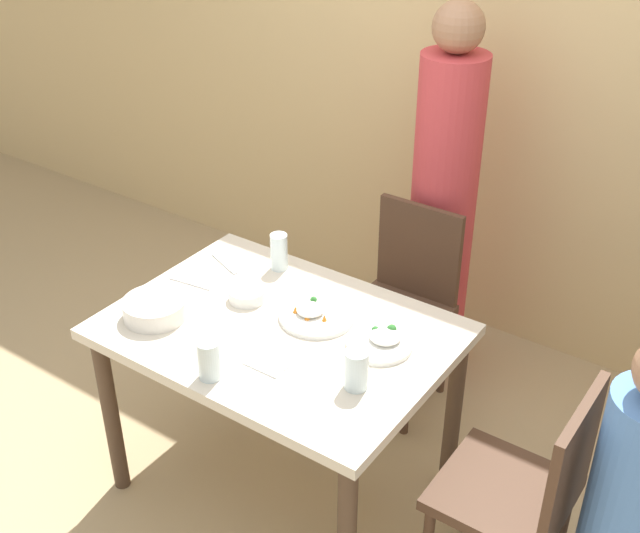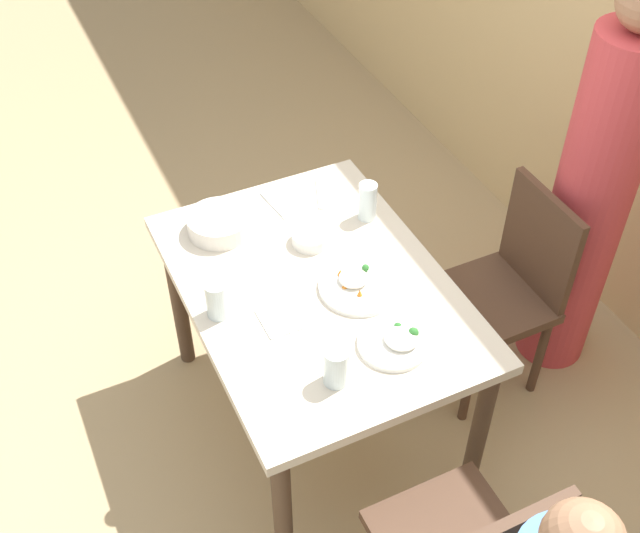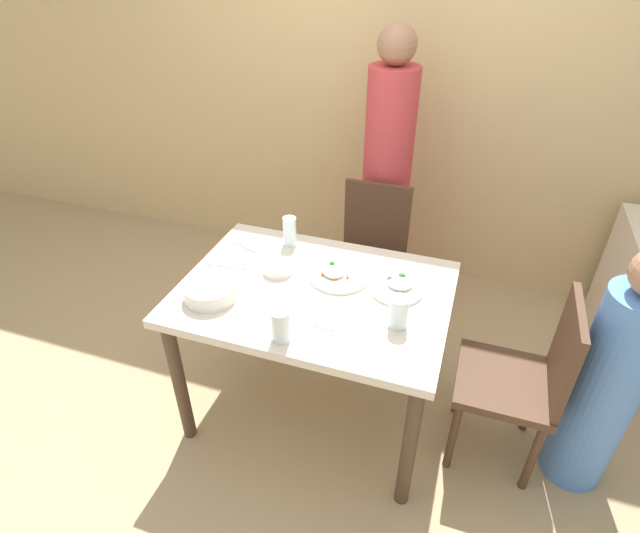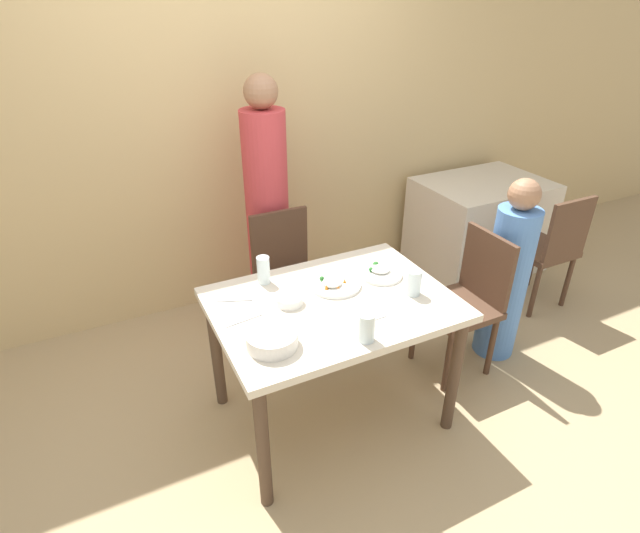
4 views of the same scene
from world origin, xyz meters
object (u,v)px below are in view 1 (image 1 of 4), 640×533
at_px(person_child, 627,520).
at_px(glass_water_tall, 356,370).
at_px(bowl_curry, 155,308).
at_px(chair_child_spot, 525,491).
at_px(plate_rice_adult, 316,315).
at_px(person_adult, 443,208).
at_px(chair_adult_spot, 403,300).

distance_m(person_child, glass_water_tall, 0.88).
relative_size(bowl_curry, glass_water_tall, 1.68).
bearing_deg(chair_child_spot, bowl_curry, -80.03).
height_order(person_child, glass_water_tall, person_child).
bearing_deg(glass_water_tall, chair_child_spot, 16.18).
height_order(bowl_curry, plate_rice_adult, bowl_curry).
relative_size(person_child, plate_rice_adult, 4.38).
bearing_deg(person_adult, plate_rice_adult, -90.09).
bearing_deg(chair_adult_spot, glass_water_tall, -70.17).
relative_size(bowl_curry, plate_rice_adult, 0.83).
xyz_separation_m(chair_adult_spot, person_adult, (-0.00, 0.31, 0.31)).
distance_m(chair_child_spot, person_adult, 1.37).
bearing_deg(bowl_curry, chair_child_spot, 9.97).
height_order(person_adult, glass_water_tall, person_adult).
xyz_separation_m(chair_adult_spot, person_child, (1.14, -0.72, 0.07)).
distance_m(chair_adult_spot, person_adult, 0.44).
bearing_deg(person_adult, person_child, -42.18).
relative_size(chair_child_spot, plate_rice_adult, 3.27).
bearing_deg(person_child, chair_child_spot, 180.00).
distance_m(person_adult, plate_rice_adult, 0.95).
height_order(person_adult, plate_rice_adult, person_adult).
xyz_separation_m(person_adult, glass_water_tall, (0.32, -1.19, 0.03)).
relative_size(chair_child_spot, glass_water_tall, 6.60).
bearing_deg(person_child, person_adult, 137.82).
relative_size(chair_adult_spot, person_child, 0.75).
bearing_deg(person_adult, bowl_curry, -110.21).
relative_size(chair_child_spot, person_adult, 0.53).
relative_size(chair_adult_spot, chair_child_spot, 1.00).
xyz_separation_m(person_adult, plate_rice_adult, (-0.00, -0.95, -0.02)).
distance_m(chair_adult_spot, chair_child_spot, 1.11).
relative_size(person_adult, glass_water_tall, 12.51).
relative_size(chair_adult_spot, glass_water_tall, 6.60).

